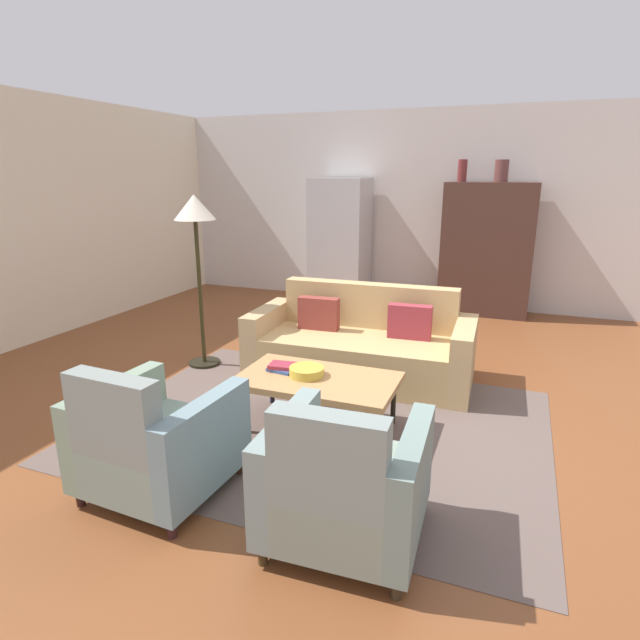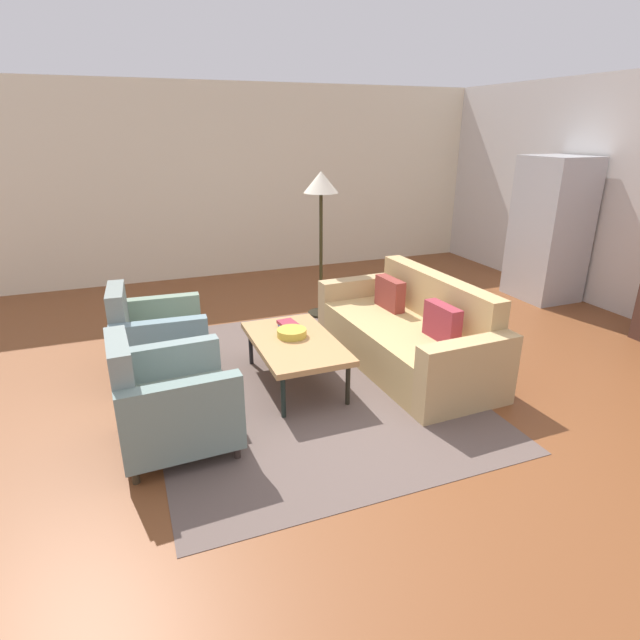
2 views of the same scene
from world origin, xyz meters
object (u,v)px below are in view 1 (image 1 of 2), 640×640
Objects in this scene: armchair_right at (343,487)px; refrigerator at (340,242)px; fruit_bowl at (307,371)px; coffee_table at (317,382)px; vase_tall at (462,171)px; floor_lamp at (196,224)px; armchair_left at (153,444)px; couch at (362,347)px; cabinet at (486,250)px; vase_round at (501,171)px; book_stack at (282,367)px.

refrigerator is at bearing 106.74° from armchair_right.
armchair_right is at bearing -59.35° from fruit_bowl.
armchair_right reaches higher than coffee_table.
armchair_right is (0.60, -1.17, -0.04)m from coffee_table.
vase_tall is at bearing 3.37° from refrigerator.
fruit_bowl is 0.15× the size of floor_lamp.
armchair_left is 0.48× the size of refrigerator.
coffee_table is at bearing 88.23° from couch.
armchair_right is 0.49× the size of cabinet.
armchair_right is at bearing 2.91° from armchair_left.
coffee_table is 4.51× the size of fruit_bowl.
floor_lamp is (-2.12, -3.16, -0.50)m from vase_tall.
armchair_left reaches higher than couch.
floor_lamp is at bearing -129.60° from vase_round.
floor_lamp is at bearing 119.12° from armchair_left.
coffee_table is 4.36m from vase_tall.
armchair_left is 5.56m from vase_tall.
couch is 2.42× the size of armchair_left.
armchair_left reaches higher than fruit_bowl.
armchair_left is 0.51× the size of floor_lamp.
vase_tall is at bearing 81.57° from fruit_bowl.
vase_round reaches higher than coffee_table.
couch is 1.15× the size of refrigerator.
couch is 1.24× the size of floor_lamp.
fruit_bowl is at bearing -74.43° from refrigerator.
cabinet is at bearing 177.29° from vase_round.
couch is at bearing 85.88° from fruit_bowl.
vase_round is (0.41, 5.20, 1.60)m from armchair_right.
book_stack is (-0.91, 1.20, 0.10)m from armchair_right.
vase_round is at bearing 71.77° from book_stack.
fruit_bowl is at bearing -29.89° from floor_lamp.
book_stack is (0.29, 1.20, 0.10)m from armchair_left.
armchair_left is at bearing -102.08° from vase_tall.
armchair_right is at bearing 102.53° from couch.
cabinet is at bearing 73.09° from book_stack.
fruit_bowl reaches higher than coffee_table.
floor_lamp is (-1.61, 0.87, 1.06)m from coffee_table.
book_stack reaches higher than coffee_table.
couch is 3.45m from vase_round.
vase_tall is at bearing -179.32° from cabinet.
couch is 3.34m from vase_tall.
fruit_bowl is at bearing 118.09° from armchair_right.
book_stack is 4.21m from cabinet.
cabinet is 1.12m from vase_tall.
cabinet reaches higher than fruit_bowl.
coffee_table is at bearing -97.20° from vase_tall.
armchair_left is 1.24m from book_stack.
floor_lamp is (-1.60, -0.31, 1.16)m from couch.
vase_round is 2.42m from refrigerator.
coffee_table is 1.36× the size of armchair_left.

